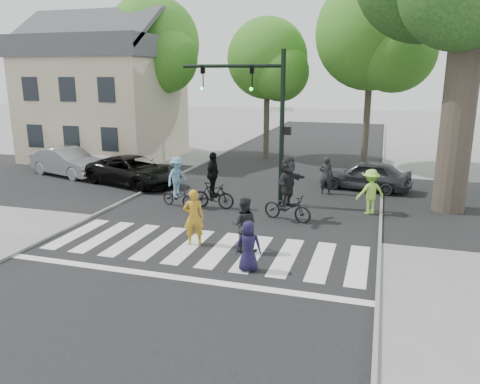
# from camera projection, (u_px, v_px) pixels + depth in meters

# --- Properties ---
(ground) EXTENTS (120.00, 120.00, 0.00)m
(ground) POSITION_uv_depth(u_px,v_px,m) (192.00, 260.00, 13.19)
(ground) COLOR gray
(ground) RESTS_ON ground
(road_stem) EXTENTS (10.00, 70.00, 0.01)m
(road_stem) POSITION_uv_depth(u_px,v_px,m) (243.00, 212.00, 17.82)
(road_stem) COLOR black
(road_stem) RESTS_ON ground
(road_cross) EXTENTS (70.00, 10.00, 0.01)m
(road_cross) POSITION_uv_depth(u_px,v_px,m) (262.00, 193.00, 20.60)
(road_cross) COLOR black
(road_cross) RESTS_ON ground
(curb_left) EXTENTS (0.10, 70.00, 0.10)m
(curb_left) POSITION_uv_depth(u_px,v_px,m) (125.00, 200.00, 19.24)
(curb_left) COLOR gray
(curb_left) RESTS_ON ground
(curb_right) EXTENTS (0.10, 70.00, 0.10)m
(curb_right) POSITION_uv_depth(u_px,v_px,m) (381.00, 222.00, 16.38)
(curb_right) COLOR gray
(curb_right) RESTS_ON ground
(crosswalk) EXTENTS (10.00, 3.85, 0.01)m
(crosswalk) POSITION_uv_depth(u_px,v_px,m) (201.00, 252.00, 13.80)
(crosswalk) COLOR silver
(crosswalk) RESTS_ON ground
(traffic_signal) EXTENTS (4.45, 0.29, 6.00)m
(traffic_signal) POSITION_uv_depth(u_px,v_px,m) (261.00, 106.00, 17.88)
(traffic_signal) COLOR black
(traffic_signal) RESTS_ON ground
(bg_tree_0) EXTENTS (5.46, 5.20, 8.97)m
(bg_tree_0) POSITION_uv_depth(u_px,v_px,m) (89.00, 57.00, 30.40)
(bg_tree_0) COLOR brown
(bg_tree_0) RESTS_ON ground
(bg_tree_1) EXTENTS (6.09, 5.80, 9.80)m
(bg_tree_1) POSITION_uv_depth(u_px,v_px,m) (155.00, 48.00, 28.37)
(bg_tree_1) COLOR brown
(bg_tree_1) RESTS_ON ground
(bg_tree_2) EXTENTS (5.04, 4.80, 8.40)m
(bg_tree_2) POSITION_uv_depth(u_px,v_px,m) (271.00, 62.00, 27.68)
(bg_tree_2) COLOR brown
(bg_tree_2) RESTS_ON ground
(bg_tree_3) EXTENTS (6.30, 6.00, 10.20)m
(bg_tree_3) POSITION_uv_depth(u_px,v_px,m) (378.00, 38.00, 24.43)
(bg_tree_3) COLOR brown
(bg_tree_3) RESTS_ON ground
(house) EXTENTS (8.40, 8.10, 8.82)m
(house) POSITION_uv_depth(u_px,v_px,m) (104.00, 96.00, 28.47)
(house) COLOR beige
(house) RESTS_ON ground
(pedestrian_woman) EXTENTS (0.75, 0.63, 1.74)m
(pedestrian_woman) POSITION_uv_depth(u_px,v_px,m) (194.00, 217.00, 14.22)
(pedestrian_woman) COLOR #B98520
(pedestrian_woman) RESTS_ON ground
(pedestrian_child) EXTENTS (0.76, 0.59, 1.38)m
(pedestrian_child) POSITION_uv_depth(u_px,v_px,m) (248.00, 246.00, 12.33)
(pedestrian_child) COLOR #191534
(pedestrian_child) RESTS_ON ground
(pedestrian_adult) EXTENTS (0.88, 0.73, 1.65)m
(pedestrian_adult) POSITION_uv_depth(u_px,v_px,m) (244.00, 225.00, 13.66)
(pedestrian_adult) COLOR black
(pedestrian_adult) RESTS_ON ground
(cyclist_left) EXTENTS (1.67, 1.16, 2.01)m
(cyclist_left) POSITION_uv_depth(u_px,v_px,m) (178.00, 185.00, 18.27)
(cyclist_left) COLOR black
(cyclist_left) RESTS_ON ground
(cyclist_mid) EXTENTS (1.70, 1.03, 2.21)m
(cyclist_mid) POSITION_uv_depth(u_px,v_px,m) (213.00, 185.00, 18.11)
(cyclist_mid) COLOR black
(cyclist_mid) RESTS_ON ground
(cyclist_right) EXTENTS (1.94, 1.79, 2.32)m
(cyclist_right) POSITION_uv_depth(u_px,v_px,m) (288.00, 192.00, 16.53)
(cyclist_right) COLOR black
(cyclist_right) RESTS_ON ground
(car_suv) EXTENTS (5.32, 3.61, 1.35)m
(car_suv) POSITION_uv_depth(u_px,v_px,m) (134.00, 171.00, 22.01)
(car_suv) COLOR black
(car_suv) RESTS_ON ground
(car_silver) EXTENTS (4.67, 2.72, 1.46)m
(car_silver) POSITION_uv_depth(u_px,v_px,m) (68.00, 162.00, 24.00)
(car_silver) COLOR gray
(car_silver) RESTS_ON ground
(car_grey) EXTENTS (4.18, 2.29, 1.35)m
(car_grey) POSITION_uv_depth(u_px,v_px,m) (366.00, 175.00, 21.08)
(car_grey) COLOR #2D2D31
(car_grey) RESTS_ON ground
(bystander_hivis) EXTENTS (1.26, 1.08, 1.70)m
(bystander_hivis) POSITION_uv_depth(u_px,v_px,m) (370.00, 192.00, 17.39)
(bystander_hivis) COLOR #9EEE48
(bystander_hivis) RESTS_ON ground
(bystander_dark) EXTENTS (0.61, 0.41, 1.66)m
(bystander_dark) POSITION_uv_depth(u_px,v_px,m) (326.00, 175.00, 20.27)
(bystander_dark) COLOR black
(bystander_dark) RESTS_ON ground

